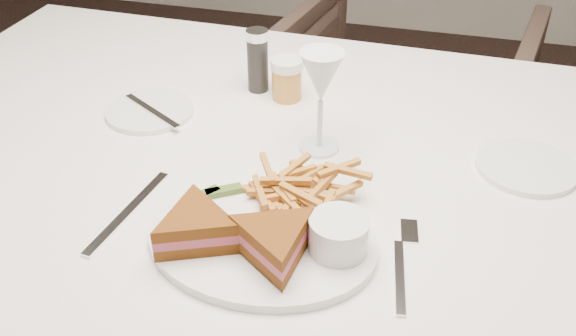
{
  "coord_description": "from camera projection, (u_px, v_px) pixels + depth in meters",
  "views": [
    {
      "loc": [
        0.55,
        -0.74,
        1.35
      ],
      "look_at": [
        0.36,
        0.01,
        0.8
      ],
      "focal_mm": 40.0,
      "sensor_mm": 36.0,
      "label": 1
    }
  ],
  "objects": [
    {
      "name": "chair_far",
      "position": [
        398.0,
        111.0,
        1.95
      ],
      "size": [
        0.81,
        0.77,
        0.72
      ],
      "primitive_type": "imported",
      "rotation": [
        0.0,
        0.0,
        2.96
      ],
      "color": "#45332A",
      "rests_on": "ground"
    },
    {
      "name": "table",
      "position": [
        295.0,
        334.0,
        1.23
      ],
      "size": [
        1.65,
        1.12,
        0.75
      ],
      "primitive_type": "cube",
      "rotation": [
        0.0,
        0.0,
        -0.03
      ],
      "color": "white",
      "rests_on": "ground"
    },
    {
      "name": "table_setting",
      "position": [
        283.0,
        181.0,
        0.94
      ],
      "size": [
        0.82,
        0.63,
        0.18
      ],
      "color": "white",
      "rests_on": "table"
    }
  ]
}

